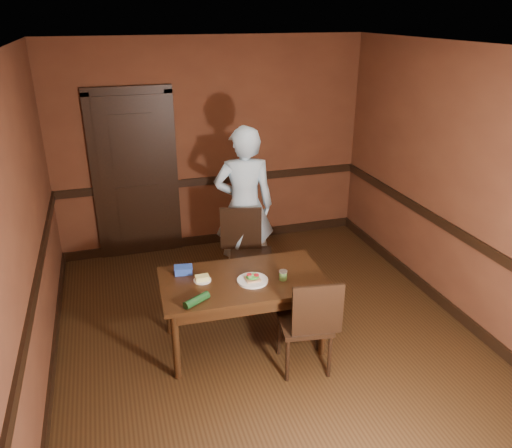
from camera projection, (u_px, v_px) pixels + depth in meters
floor at (266, 334)px, 4.95m from camera, size 4.00×4.50×0.01m
ceiling at (269, 47)px, 3.88m from camera, size 4.00×4.50×0.01m
wall_back at (213, 147)px, 6.39m from camera, size 4.00×0.02×2.70m
wall_front at (411, 368)px, 2.44m from camera, size 4.00×0.02×2.70m
wall_left at (24, 236)px, 3.88m from camera, size 0.02×4.50×2.70m
wall_right at (458, 186)px, 4.96m from camera, size 0.02×4.50×2.70m
dado_back at (214, 180)px, 6.56m from camera, size 4.00×0.03×0.10m
dado_left at (36, 285)px, 4.06m from camera, size 0.03×4.50×0.10m
dado_right at (450, 228)px, 5.13m from camera, size 0.03×4.50×0.10m
baseboard_back at (216, 238)px, 6.89m from camera, size 4.00×0.03×0.12m
baseboard_left at (53, 368)px, 4.40m from camera, size 0.03×4.50×0.12m
baseboard_right at (438, 298)px, 5.47m from camera, size 0.03×4.50×0.12m
door at (135, 173)px, 6.20m from camera, size 1.05×0.07×2.20m
dining_table at (243, 311)px, 4.70m from camera, size 1.54×0.91×0.70m
chair_far at (251, 255)px, 5.46m from camera, size 0.57×0.57×0.98m
chair_near at (304, 322)px, 4.35m from camera, size 0.49×0.49×0.93m
person at (244, 206)px, 5.62m from camera, size 0.74×0.54×1.85m
sandwich_plate at (253, 279)px, 4.51m from camera, size 0.28×0.28×0.07m
sauce_jar at (283, 275)px, 4.53m from camera, size 0.08×0.08×0.09m
cheese_saucer at (202, 279)px, 4.52m from camera, size 0.16×0.16×0.05m
food_tub at (183, 270)px, 4.64m from camera, size 0.18×0.14×0.07m
wrapped_veg at (197, 300)px, 4.16m from camera, size 0.25×0.18×0.07m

